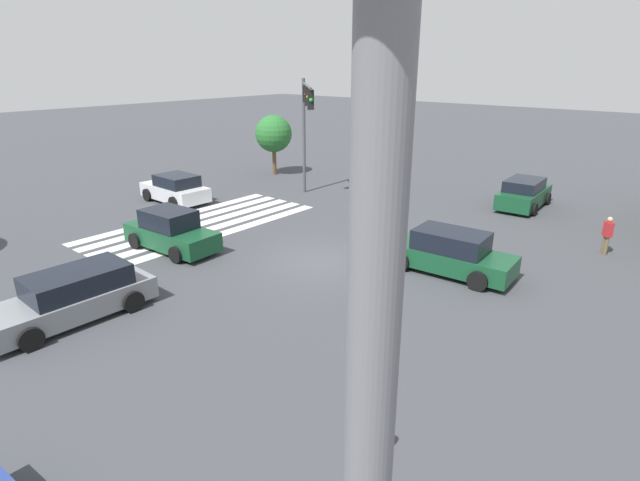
{
  "coord_description": "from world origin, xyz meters",
  "views": [
    {
      "loc": [
        13.54,
        11.45,
        7.25
      ],
      "look_at": [
        0.0,
        0.0,
        0.87
      ],
      "focal_mm": 28.0,
      "sensor_mm": 36.0,
      "label": 1
    }
  ],
  "objects_px": {
    "car_5": "(73,296)",
    "pedestrian": "(607,234)",
    "car_0": "(171,232)",
    "car_3": "(449,253)",
    "tree_corner_b": "(274,134)",
    "car_2": "(524,194)",
    "traffic_signal_mast": "(306,113)",
    "fire_hydrant": "(380,436)",
    "car_4": "(175,189)"
  },
  "relations": [
    {
      "from": "car_0",
      "to": "tree_corner_b",
      "type": "bearing_deg",
      "value": 115.08
    },
    {
      "from": "car_0",
      "to": "car_5",
      "type": "relative_size",
      "value": 0.9
    },
    {
      "from": "traffic_signal_mast",
      "to": "car_4",
      "type": "xyz_separation_m",
      "value": [
        4.6,
        -5.44,
        -4.02
      ]
    },
    {
      "from": "car_4",
      "to": "tree_corner_b",
      "type": "bearing_deg",
      "value": -82.41
    },
    {
      "from": "car_0",
      "to": "fire_hydrant",
      "type": "relative_size",
      "value": 5.01
    },
    {
      "from": "car_3",
      "to": "fire_hydrant",
      "type": "relative_size",
      "value": 5.53
    },
    {
      "from": "car_2",
      "to": "tree_corner_b",
      "type": "distance_m",
      "value": 16.12
    },
    {
      "from": "car_5",
      "to": "pedestrian",
      "type": "bearing_deg",
      "value": 147.06
    },
    {
      "from": "tree_corner_b",
      "to": "fire_hydrant",
      "type": "xyz_separation_m",
      "value": [
        16.91,
        19.86,
        -2.29
      ]
    },
    {
      "from": "car_2",
      "to": "car_4",
      "type": "xyz_separation_m",
      "value": [
        11.14,
        -14.84,
        -0.01
      ]
    },
    {
      "from": "traffic_signal_mast",
      "to": "car_0",
      "type": "distance_m",
      "value": 9.88
    },
    {
      "from": "car_4",
      "to": "pedestrian",
      "type": "distance_m",
      "value": 20.73
    },
    {
      "from": "car_0",
      "to": "car_2",
      "type": "distance_m",
      "value": 17.83
    },
    {
      "from": "car_2",
      "to": "car_3",
      "type": "bearing_deg",
      "value": -177.91
    },
    {
      "from": "traffic_signal_mast",
      "to": "pedestrian",
      "type": "bearing_deg",
      "value": 52.1
    },
    {
      "from": "car_4",
      "to": "car_5",
      "type": "distance_m",
      "value": 13.13
    },
    {
      "from": "car_0",
      "to": "pedestrian",
      "type": "distance_m",
      "value": 17.37
    },
    {
      "from": "traffic_signal_mast",
      "to": "car_5",
      "type": "relative_size",
      "value": 1.34
    },
    {
      "from": "traffic_signal_mast",
      "to": "car_2",
      "type": "xyz_separation_m",
      "value": [
        -6.53,
        9.4,
        -4.01
      ]
    },
    {
      "from": "car_4",
      "to": "tree_corner_b",
      "type": "distance_m",
      "value": 8.79
    },
    {
      "from": "car_0",
      "to": "car_2",
      "type": "bearing_deg",
      "value": 57.13
    },
    {
      "from": "car_0",
      "to": "car_3",
      "type": "height_order",
      "value": "car_0"
    },
    {
      "from": "tree_corner_b",
      "to": "fire_hydrant",
      "type": "distance_m",
      "value": 26.18
    },
    {
      "from": "car_3",
      "to": "pedestrian",
      "type": "xyz_separation_m",
      "value": [
        -5.69,
        3.93,
        0.11
      ]
    },
    {
      "from": "car_4",
      "to": "car_3",
      "type": "bearing_deg",
      "value": -176.2
    },
    {
      "from": "car_0",
      "to": "traffic_signal_mast",
      "type": "bearing_deg",
      "value": 90.65
    },
    {
      "from": "car_0",
      "to": "car_3",
      "type": "distance_m",
      "value": 10.95
    },
    {
      "from": "traffic_signal_mast",
      "to": "tree_corner_b",
      "type": "bearing_deg",
      "value": -166.43
    },
    {
      "from": "car_4",
      "to": "fire_hydrant",
      "type": "bearing_deg",
      "value": 157.31
    },
    {
      "from": "car_3",
      "to": "pedestrian",
      "type": "distance_m",
      "value": 6.91
    },
    {
      "from": "car_0",
      "to": "car_5",
      "type": "height_order",
      "value": "car_0"
    },
    {
      "from": "traffic_signal_mast",
      "to": "car_3",
      "type": "relative_size",
      "value": 1.34
    },
    {
      "from": "pedestrian",
      "to": "car_5",
      "type": "bearing_deg",
      "value": 11.61
    },
    {
      "from": "tree_corner_b",
      "to": "fire_hydrant",
      "type": "relative_size",
      "value": 4.59
    },
    {
      "from": "traffic_signal_mast",
      "to": "fire_hydrant",
      "type": "relative_size",
      "value": 7.43
    },
    {
      "from": "traffic_signal_mast",
      "to": "car_4",
      "type": "distance_m",
      "value": 8.19
    },
    {
      "from": "car_5",
      "to": "pedestrian",
      "type": "height_order",
      "value": "pedestrian"
    },
    {
      "from": "pedestrian",
      "to": "traffic_signal_mast",
      "type": "bearing_deg",
      "value": -37.26
    },
    {
      "from": "car_5",
      "to": "car_3",
      "type": "bearing_deg",
      "value": 147.41
    },
    {
      "from": "car_2",
      "to": "tree_corner_b",
      "type": "xyz_separation_m",
      "value": [
        2.63,
        -15.78,
        1.98
      ]
    },
    {
      "from": "car_5",
      "to": "fire_hydrant",
      "type": "xyz_separation_m",
      "value": [
        -1.27,
        10.03,
        -0.28
      ]
    },
    {
      "from": "pedestrian",
      "to": "tree_corner_b",
      "type": "bearing_deg",
      "value": -50.23
    },
    {
      "from": "traffic_signal_mast",
      "to": "car_4",
      "type": "height_order",
      "value": "traffic_signal_mast"
    },
    {
      "from": "car_4",
      "to": "pedestrian",
      "type": "xyz_separation_m",
      "value": [
        -6.38,
        19.72,
        0.13
      ]
    },
    {
      "from": "car_2",
      "to": "fire_hydrant",
      "type": "distance_m",
      "value": 19.96
    },
    {
      "from": "car_3",
      "to": "tree_corner_b",
      "type": "distance_m",
      "value": 18.57
    },
    {
      "from": "car_0",
      "to": "tree_corner_b",
      "type": "xyz_separation_m",
      "value": [
        -12.92,
        -7.05,
        1.96
      ]
    },
    {
      "from": "car_0",
      "to": "car_4",
      "type": "bearing_deg",
      "value": 140.61
    },
    {
      "from": "car_2",
      "to": "car_3",
      "type": "height_order",
      "value": "car_3"
    },
    {
      "from": "car_5",
      "to": "tree_corner_b",
      "type": "distance_m",
      "value": 20.76
    }
  ]
}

